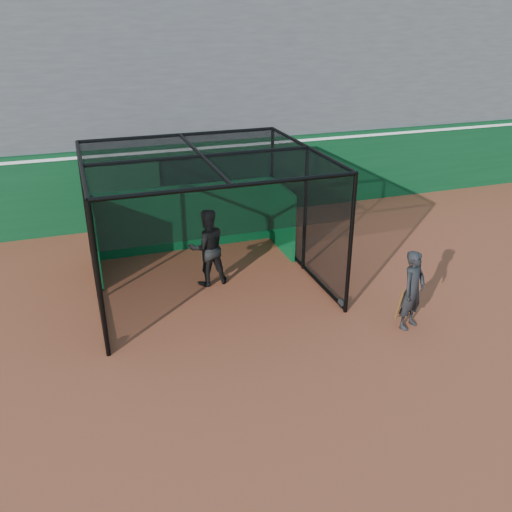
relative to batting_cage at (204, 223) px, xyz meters
name	(u,v)px	position (x,y,z in m)	size (l,w,h in m)	color
ground	(262,366)	(0.15, -3.77, -1.62)	(120.00, 120.00, 0.00)	brown
outfield_wall	(173,182)	(0.15, 4.73, -0.33)	(50.00, 0.50, 2.50)	#0A3A1C
grandstand	(147,66)	(0.15, 8.50, 2.85)	(50.00, 7.85, 8.95)	#4C4C4F
batting_cage	(204,223)	(0.00, 0.00, 0.00)	(5.36, 4.93, 3.25)	black
batter	(207,247)	(0.04, -0.02, -0.64)	(0.95, 0.74, 1.96)	black
on_deck_player	(412,290)	(3.64, -3.43, -0.74)	(0.77, 0.66, 1.77)	black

